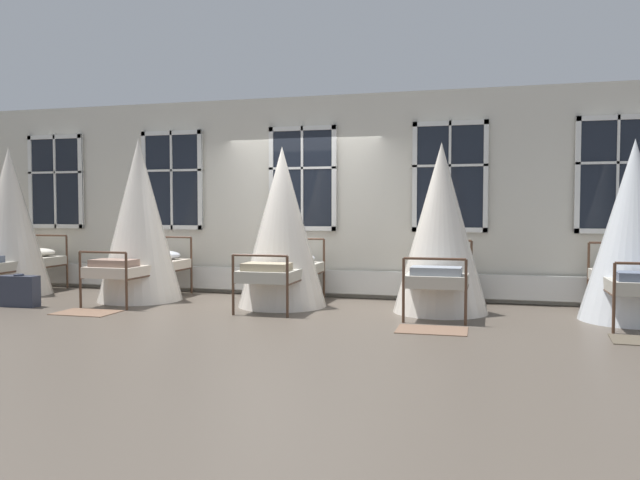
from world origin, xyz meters
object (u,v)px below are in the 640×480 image
object	(u,v)px
cot_fourth	(441,231)
cot_second	(140,223)
suitcase_dark	(19,291)
cot_third	(282,230)
cot_first	(10,224)
cot_fifth	(633,234)

from	to	relation	value
cot_fourth	cot_second	bearing A→B (deg)	90.33
cot_second	suitcase_dark	bearing A→B (deg)	130.29
cot_fourth	suitcase_dark	size ratio (longest dim) A/B	3.98
cot_second	cot_third	world-z (taller)	cot_second
cot_first	cot_fifth	bearing A→B (deg)	-90.91
cot_second	cot_fourth	distance (m)	4.50
cot_third	cot_fourth	distance (m)	2.22
cot_fourth	cot_third	bearing A→B (deg)	90.75
cot_first	cot_fifth	size ratio (longest dim) A/B	1.06
cot_second	cot_fourth	size ratio (longest dim) A/B	1.08
cot_third	suitcase_dark	xyz separation A→B (m)	(-3.57, -1.08, -0.87)
cot_first	suitcase_dark	size ratio (longest dim) A/B	4.16
cot_first	cot_fourth	xyz separation A→B (m)	(6.85, 0.08, -0.05)
cot_first	cot_third	bearing A→B (deg)	-90.87
cot_third	cot_fourth	bearing A→B (deg)	-89.33
cot_fifth	cot_third	bearing A→B (deg)	88.65
cot_first	cot_fifth	distance (m)	9.20
cot_fifth	cot_second	bearing A→B (deg)	88.78
cot_first	cot_fifth	xyz separation A→B (m)	(9.20, 0.04, -0.06)
cot_second	suitcase_dark	world-z (taller)	cot_second
cot_fifth	suitcase_dark	world-z (taller)	cot_fifth
cot_third	cot_fifth	xyz separation A→B (m)	(4.57, 0.01, -0.01)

